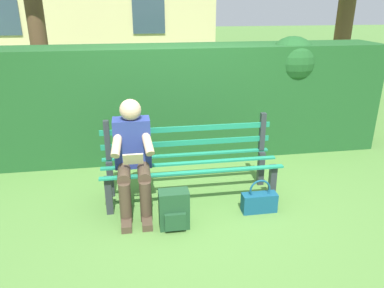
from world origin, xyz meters
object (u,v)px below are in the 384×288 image
(person_seated, at_px, (133,154))
(backpack, at_px, (174,210))
(park_bench, at_px, (189,160))
(handbag, at_px, (259,201))

(person_seated, xyz_separation_m, backpack, (-0.36, 0.45, -0.42))
(park_bench, distance_m, person_seated, 0.67)
(person_seated, distance_m, handbag, 1.41)
(park_bench, bearing_deg, handbag, 143.85)
(backpack, relative_size, handbag, 1.07)
(park_bench, xyz_separation_m, backpack, (0.25, 0.63, -0.24))
(person_seated, distance_m, backpack, 0.72)
(person_seated, bearing_deg, park_bench, -163.74)
(backpack, height_order, handbag, backpack)
(park_bench, relative_size, person_seated, 1.65)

